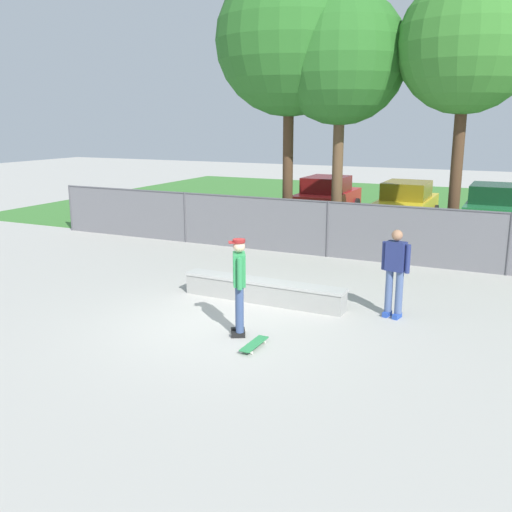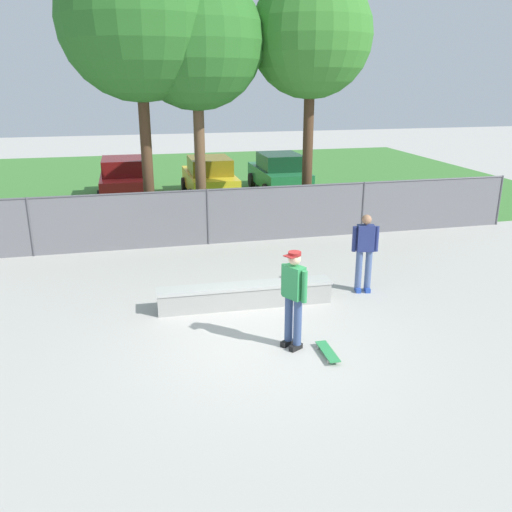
{
  "view_description": "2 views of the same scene",
  "coord_description": "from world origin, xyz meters",
  "px_view_note": "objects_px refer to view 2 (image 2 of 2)",
  "views": [
    {
      "loc": [
        5.13,
        -9.34,
        3.93
      ],
      "look_at": [
        -0.27,
        2.1,
        0.93
      ],
      "focal_mm": 40.12,
      "sensor_mm": 36.0,
      "label": 1
    },
    {
      "loc": [
        -2.17,
        -8.82,
        4.71
      ],
      "look_at": [
        0.44,
        2.18,
        0.96
      ],
      "focal_mm": 37.86,
      "sensor_mm": 36.0,
      "label": 2
    }
  ],
  "objects_px": {
    "tree_mid": "(311,37)",
    "car_yellow": "(210,177)",
    "concrete_ledge": "(245,295)",
    "car_red": "(124,178)",
    "tree_near_left": "(138,19)",
    "skateboarder": "(294,295)",
    "tree_near_right": "(196,42)",
    "skateboard": "(328,352)",
    "car_green": "(279,173)",
    "bystander": "(365,250)"
  },
  "relations": [
    {
      "from": "tree_mid",
      "to": "car_yellow",
      "type": "height_order",
      "value": "tree_mid"
    },
    {
      "from": "concrete_ledge",
      "to": "car_red",
      "type": "xyz_separation_m",
      "value": [
        -2.47,
        11.84,
        0.59
      ]
    },
    {
      "from": "concrete_ledge",
      "to": "tree_near_left",
      "type": "relative_size",
      "value": 0.45
    },
    {
      "from": "tree_mid",
      "to": "concrete_ledge",
      "type": "bearing_deg",
      "value": -119.69
    },
    {
      "from": "concrete_ledge",
      "to": "skateboarder",
      "type": "distance_m",
      "value": 2.22
    },
    {
      "from": "skateboarder",
      "to": "tree_near_right",
      "type": "relative_size",
      "value": 0.24
    },
    {
      "from": "car_yellow",
      "to": "tree_mid",
      "type": "bearing_deg",
      "value": -67.19
    },
    {
      "from": "skateboard",
      "to": "car_green",
      "type": "xyz_separation_m",
      "value": [
        3.06,
        14.13,
        0.77
      ]
    },
    {
      "from": "concrete_ledge",
      "to": "car_yellow",
      "type": "relative_size",
      "value": 0.9
    },
    {
      "from": "tree_mid",
      "to": "skateboarder",
      "type": "bearing_deg",
      "value": -109.97
    },
    {
      "from": "tree_near_left",
      "to": "car_green",
      "type": "xyz_separation_m",
      "value": [
        5.73,
        6.08,
        -5.36
      ]
    },
    {
      "from": "concrete_ledge",
      "to": "tree_near_right",
      "type": "xyz_separation_m",
      "value": [
        -0.14,
        5.69,
        5.41
      ]
    },
    {
      "from": "tree_near_left",
      "to": "tree_near_right",
      "type": "bearing_deg",
      "value": 4.33
    },
    {
      "from": "tree_mid",
      "to": "car_green",
      "type": "distance_m",
      "value": 7.81
    },
    {
      "from": "tree_near_left",
      "to": "tree_mid",
      "type": "relative_size",
      "value": 1.09
    },
    {
      "from": "skateboarder",
      "to": "skateboard",
      "type": "bearing_deg",
      "value": -40.82
    },
    {
      "from": "skateboard",
      "to": "tree_near_right",
      "type": "distance_m",
      "value": 9.96
    },
    {
      "from": "car_yellow",
      "to": "tree_near_left",
      "type": "bearing_deg",
      "value": -115.17
    },
    {
      "from": "skateboard",
      "to": "concrete_ledge",
      "type": "bearing_deg",
      "value": 111.25
    },
    {
      "from": "tree_near_right",
      "to": "bystander",
      "type": "height_order",
      "value": "tree_near_right"
    },
    {
      "from": "car_red",
      "to": "car_green",
      "type": "xyz_separation_m",
      "value": [
        6.49,
        -0.18,
        0.0
      ]
    },
    {
      "from": "tree_near_left",
      "to": "bystander",
      "type": "distance_m",
      "value": 8.73
    },
    {
      "from": "car_red",
      "to": "bystander",
      "type": "relative_size",
      "value": 2.31
    },
    {
      "from": "car_green",
      "to": "bystander",
      "type": "relative_size",
      "value": 2.31
    },
    {
      "from": "skateboarder",
      "to": "tree_mid",
      "type": "distance_m",
      "value": 9.55
    },
    {
      "from": "tree_mid",
      "to": "skateboard",
      "type": "bearing_deg",
      "value": -105.65
    },
    {
      "from": "tree_near_left",
      "to": "tree_near_right",
      "type": "xyz_separation_m",
      "value": [
        1.56,
        0.12,
        -0.54
      ]
    },
    {
      "from": "skateboarder",
      "to": "car_yellow",
      "type": "bearing_deg",
      "value": 87.83
    },
    {
      "from": "bystander",
      "to": "car_green",
      "type": "bearing_deg",
      "value": 84.04
    },
    {
      "from": "car_yellow",
      "to": "tree_near_right",
      "type": "bearing_deg",
      "value": -101.15
    },
    {
      "from": "car_red",
      "to": "concrete_ledge",
      "type": "bearing_deg",
      "value": -78.23
    },
    {
      "from": "skateboard",
      "to": "tree_near_right",
      "type": "xyz_separation_m",
      "value": [
        -1.11,
        8.17,
        5.59
      ]
    },
    {
      "from": "car_yellow",
      "to": "bystander",
      "type": "relative_size",
      "value": 2.31
    },
    {
      "from": "skateboarder",
      "to": "tree_near_right",
      "type": "distance_m",
      "value": 9.02
    },
    {
      "from": "tree_near_right",
      "to": "tree_mid",
      "type": "relative_size",
      "value": 0.99
    },
    {
      "from": "tree_near_right",
      "to": "car_red",
      "type": "height_order",
      "value": "tree_near_right"
    },
    {
      "from": "skateboarder",
      "to": "bystander",
      "type": "distance_m",
      "value": 3.28
    },
    {
      "from": "car_red",
      "to": "car_green",
      "type": "height_order",
      "value": "same"
    },
    {
      "from": "tree_mid",
      "to": "car_green",
      "type": "relative_size",
      "value": 1.83
    },
    {
      "from": "concrete_ledge",
      "to": "tree_near_right",
      "type": "height_order",
      "value": "tree_near_right"
    },
    {
      "from": "tree_near_left",
      "to": "car_red",
      "type": "bearing_deg",
      "value": 96.91
    },
    {
      "from": "skateboarder",
      "to": "car_green",
      "type": "relative_size",
      "value": 0.44
    },
    {
      "from": "concrete_ledge",
      "to": "tree_mid",
      "type": "bearing_deg",
      "value": 60.31
    },
    {
      "from": "skateboarder",
      "to": "tree_near_right",
      "type": "xyz_separation_m",
      "value": [
        -0.59,
        7.72,
        4.63
      ]
    },
    {
      "from": "skateboarder",
      "to": "skateboard",
      "type": "height_order",
      "value": "skateboarder"
    },
    {
      "from": "skateboarder",
      "to": "car_green",
      "type": "distance_m",
      "value": 14.14
    },
    {
      "from": "tree_mid",
      "to": "car_green",
      "type": "height_order",
      "value": "tree_mid"
    },
    {
      "from": "concrete_ledge",
      "to": "skateboard",
      "type": "bearing_deg",
      "value": -68.75
    },
    {
      "from": "bystander",
      "to": "concrete_ledge",
      "type": "bearing_deg",
      "value": -175.43
    },
    {
      "from": "tree_mid",
      "to": "car_yellow",
      "type": "bearing_deg",
      "value": 112.81
    }
  ]
}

